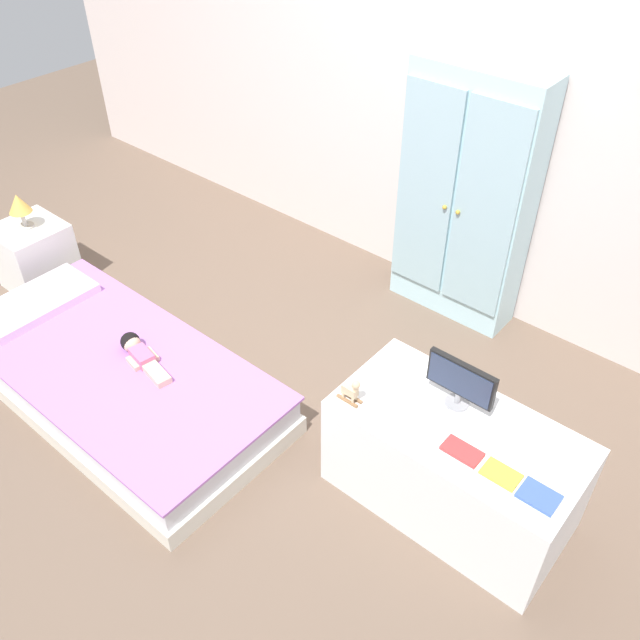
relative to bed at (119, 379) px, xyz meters
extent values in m
cube|color=brown|center=(0.57, 0.32, -0.13)|extent=(10.00, 10.00, 0.02)
cube|color=silver|center=(0.57, 1.90, 1.23)|extent=(6.40, 0.05, 2.70)
cube|color=silver|center=(0.00, 0.00, -0.07)|extent=(1.76, 0.85, 0.10)
cube|color=silver|center=(0.00, 0.00, 0.04)|extent=(1.72, 0.81, 0.12)
cube|color=#B270C6|center=(0.00, 0.00, 0.11)|extent=(1.75, 0.84, 0.02)
cube|color=silver|center=(-0.68, 0.00, 0.15)|extent=(0.32, 0.61, 0.05)
cube|color=#D6668E|center=(0.11, 0.09, 0.15)|extent=(0.14, 0.10, 0.06)
cube|color=#DBB293|center=(0.26, 0.08, 0.14)|extent=(0.16, 0.06, 0.04)
cube|color=#DBB293|center=(0.25, 0.05, 0.14)|extent=(0.16, 0.06, 0.04)
cube|color=#DBB293|center=(0.12, 0.14, 0.13)|extent=(0.10, 0.04, 0.03)
cube|color=#DBB293|center=(0.10, 0.04, 0.13)|extent=(0.10, 0.04, 0.03)
sphere|color=#DBB293|center=(0.01, 0.11, 0.17)|extent=(0.09, 0.09, 0.09)
sphere|color=black|center=(-0.01, 0.11, 0.17)|extent=(0.10, 0.10, 0.10)
cube|color=white|center=(-1.17, 0.28, 0.09)|extent=(0.37, 0.37, 0.41)
cylinder|color=#B7B2AD|center=(-1.17, 0.28, 0.30)|extent=(0.10, 0.10, 0.01)
cylinder|color=#B7B2AD|center=(-1.17, 0.28, 0.35)|extent=(0.02, 0.02, 0.09)
cone|color=#E5B24C|center=(-1.17, 0.28, 0.45)|extent=(0.13, 0.13, 0.11)
cube|color=silver|center=(0.88, 1.73, 0.59)|extent=(0.71, 0.23, 1.42)
cube|color=#9DC0C9|center=(0.70, 1.61, 0.63)|extent=(0.33, 0.02, 1.17)
cube|color=#9DC0C9|center=(1.06, 1.61, 0.63)|extent=(0.33, 0.02, 1.17)
sphere|color=gold|center=(0.84, 1.59, 0.59)|extent=(0.02, 0.02, 0.02)
sphere|color=gold|center=(0.92, 1.59, 0.59)|extent=(0.02, 0.02, 0.02)
cube|color=white|center=(1.61, 0.52, 0.13)|extent=(1.00, 0.52, 0.49)
cylinder|color=#99999E|center=(1.54, 0.61, 0.38)|extent=(0.10, 0.10, 0.01)
cylinder|color=#99999E|center=(1.54, 0.61, 0.41)|extent=(0.02, 0.02, 0.05)
cube|color=black|center=(1.54, 0.61, 0.52)|extent=(0.29, 0.02, 0.16)
cube|color=#28334C|center=(1.54, 0.60, 0.52)|extent=(0.27, 0.01, 0.14)
cube|color=#8E6642|center=(1.19, 0.36, 0.38)|extent=(0.10, 0.01, 0.01)
cube|color=#8E6642|center=(1.19, 0.33, 0.38)|extent=(0.10, 0.01, 0.01)
cube|color=#D1B289|center=(1.19, 0.35, 0.43)|extent=(0.07, 0.03, 0.04)
cylinder|color=#D1B289|center=(1.21, 0.36, 0.40)|extent=(0.01, 0.01, 0.02)
cylinder|color=#D1B289|center=(1.21, 0.33, 0.40)|extent=(0.01, 0.01, 0.02)
cylinder|color=#D1B289|center=(1.17, 0.36, 0.40)|extent=(0.01, 0.01, 0.02)
cylinder|color=#D1B289|center=(1.17, 0.33, 0.40)|extent=(0.01, 0.01, 0.02)
cylinder|color=#D1B289|center=(1.22, 0.35, 0.46)|extent=(0.02, 0.02, 0.02)
sphere|color=#D1B289|center=(1.22, 0.35, 0.48)|extent=(0.04, 0.04, 0.04)
cube|color=#CC3838|center=(1.68, 0.40, 0.38)|extent=(0.15, 0.08, 0.02)
cube|color=gold|center=(1.85, 0.40, 0.38)|extent=(0.14, 0.09, 0.01)
cube|color=blue|center=(2.00, 0.40, 0.38)|extent=(0.14, 0.11, 0.01)
camera|label=1|loc=(2.32, -1.18, 2.37)|focal=37.58mm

